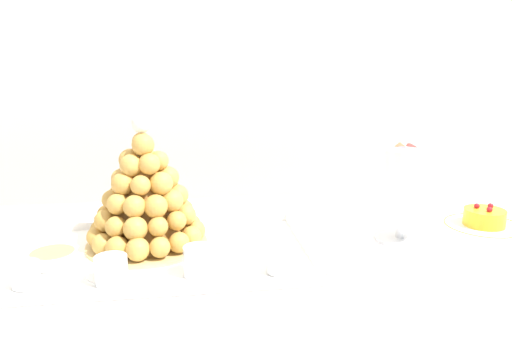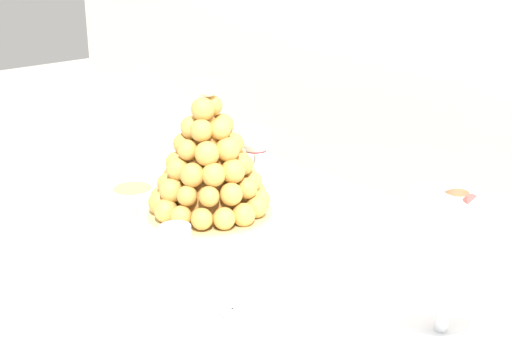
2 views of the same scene
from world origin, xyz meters
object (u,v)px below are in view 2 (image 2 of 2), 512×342
(dessert_cup_mid_left, at_px, (123,219))
(dessert_cup_mid_right, at_px, (229,274))
(serving_tray, at_px, (199,226))
(dessert_cup_centre, at_px, (176,242))
(wine_glass, at_px, (255,141))
(croquembouche, at_px, (209,163))
(macaron_goblet, at_px, (450,249))
(dessert_cup_left, at_px, (87,198))
(creme_brulee_ramekin, at_px, (133,193))

(dessert_cup_mid_left, xyz_separation_m, dessert_cup_mid_right, (0.32, 0.00, 0.00))
(serving_tray, bearing_deg, dessert_cup_centre, -56.14)
(dessert_cup_centre, bearing_deg, wine_glass, 114.29)
(serving_tray, height_order, dessert_cup_mid_right, dessert_cup_mid_right)
(croquembouche, height_order, macaron_goblet, croquembouche)
(dessert_cup_left, relative_size, macaron_goblet, 0.21)
(dessert_cup_mid_right, height_order, wine_glass, wine_glass)
(creme_brulee_ramekin, bearing_deg, dessert_cup_centre, -18.82)
(dessert_cup_centre, relative_size, macaron_goblet, 0.25)
(serving_tray, distance_m, wine_glass, 0.27)
(dessert_cup_left, bearing_deg, macaron_goblet, 10.65)
(croquembouche, bearing_deg, creme_brulee_ramekin, -158.83)
(dessert_cup_mid_left, bearing_deg, dessert_cup_left, 176.91)
(dessert_cup_left, height_order, dessert_cup_mid_left, dessert_cup_mid_left)
(croquembouche, xyz_separation_m, macaron_goblet, (0.58, -0.02, 0.02))
(dessert_cup_mid_left, xyz_separation_m, wine_glass, (0.01, 0.36, 0.09))
(dessert_cup_centre, bearing_deg, creme_brulee_ramekin, 161.18)
(croquembouche, bearing_deg, dessert_cup_centre, -57.50)
(dessert_cup_mid_left, bearing_deg, creme_brulee_ramekin, 140.28)
(wine_glass, bearing_deg, creme_brulee_ramekin, -119.25)
(serving_tray, height_order, dessert_cup_left, dessert_cup_left)
(dessert_cup_mid_right, distance_m, creme_brulee_ramekin, 0.46)
(dessert_cup_left, distance_m, macaron_goblet, 0.81)
(serving_tray, bearing_deg, croquembouche, 119.38)
(croquembouche, xyz_separation_m, wine_glass, (-0.05, 0.17, 0.00))
(serving_tray, relative_size, dessert_cup_centre, 10.69)
(serving_tray, bearing_deg, dessert_cup_left, -153.35)
(dessert_cup_left, distance_m, creme_brulee_ramekin, 0.10)
(dessert_cup_centre, xyz_separation_m, wine_glass, (-0.16, 0.35, 0.09))
(croquembouche, xyz_separation_m, dessert_cup_mid_right, (0.27, -0.18, -0.09))
(dessert_cup_mid_left, xyz_separation_m, macaron_goblet, (0.64, 0.16, 0.11))
(croquembouche, bearing_deg, wine_glass, 105.04)
(dessert_cup_centre, relative_size, wine_glass, 0.36)
(macaron_goblet, relative_size, wine_glass, 1.44)
(serving_tray, relative_size, macaron_goblet, 2.70)
(croquembouche, distance_m, dessert_cup_mid_left, 0.21)
(serving_tray, height_order, macaron_goblet, macaron_goblet)
(dessert_cup_centre, xyz_separation_m, macaron_goblet, (0.47, 0.15, 0.10))
(dessert_cup_centre, height_order, dessert_cup_mid_right, dessert_cup_centre)
(dessert_cup_left, relative_size, dessert_cup_centre, 0.84)
(dessert_cup_centre, xyz_separation_m, dessert_cup_mid_right, (0.16, -0.01, -0.00))
(dessert_cup_mid_left, relative_size, macaron_goblet, 0.26)
(dessert_cup_mid_right, relative_size, macaron_goblet, 0.22)
(dessert_cup_left, height_order, dessert_cup_mid_right, dessert_cup_mid_right)
(dessert_cup_mid_left, height_order, macaron_goblet, macaron_goblet)
(serving_tray, bearing_deg, dessert_cup_mid_right, -27.75)
(dessert_cup_left, height_order, macaron_goblet, macaron_goblet)
(dessert_cup_mid_left, xyz_separation_m, dessert_cup_centre, (0.16, 0.01, 0.00))
(serving_tray, relative_size, croquembouche, 2.16)
(serving_tray, distance_m, dessert_cup_mid_right, 0.27)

